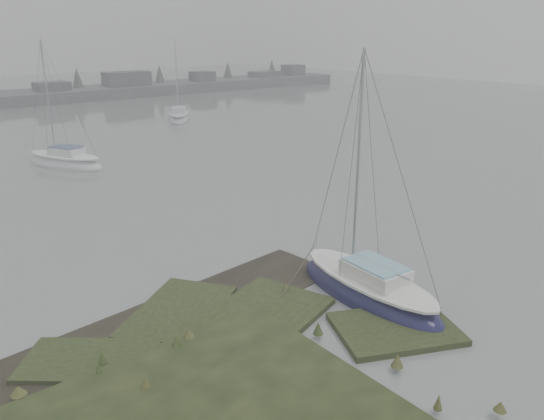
% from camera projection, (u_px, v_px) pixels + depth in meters
% --- Properties ---
extents(ground, '(160.00, 160.00, 0.00)m').
position_uv_depth(ground, '(51.00, 156.00, 37.97)').
color(ground, slate).
rests_on(ground, ground).
extents(far_shoreline, '(60.00, 8.00, 4.15)m').
position_uv_depth(far_shoreline, '(169.00, 86.00, 77.18)').
color(far_shoreline, '#4C4F51').
rests_on(far_shoreline, ground).
extents(sailboat_main, '(2.41, 6.26, 8.67)m').
position_uv_depth(sailboat_main, '(368.00, 290.00, 17.73)').
color(sailboat_main, '#111038').
rests_on(sailboat_main, ground).
extents(sailboat_white, '(4.48, 6.43, 8.69)m').
position_uv_depth(sailboat_white, '(65.00, 162.00, 35.09)').
color(sailboat_white, silver).
rests_on(sailboat_white, ground).
extents(sailboat_far_b, '(4.85, 6.19, 8.53)m').
position_uv_depth(sailboat_far_b, '(179.00, 118.00, 53.17)').
color(sailboat_far_b, silver).
rests_on(sailboat_far_b, ground).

